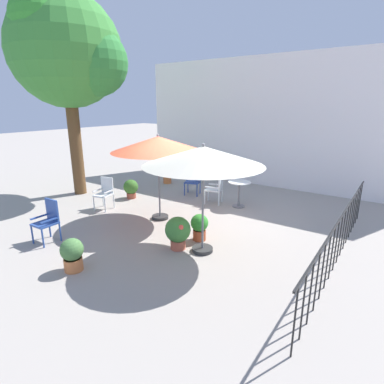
{
  "coord_description": "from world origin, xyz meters",
  "views": [
    {
      "loc": [
        4.24,
        -5.99,
        2.98
      ],
      "look_at": [
        0.0,
        0.12,
        0.82
      ],
      "focal_mm": 28.65,
      "sensor_mm": 36.0,
      "label": 1
    }
  ],
  "objects_px": {
    "potted_plant_4": "(131,188)",
    "potted_plant_0": "(199,226)",
    "shade_tree": "(68,51)",
    "patio_chair_2": "(195,181)",
    "patio_umbrella_0": "(203,157)",
    "potted_plant_1": "(167,173)",
    "patio_chair_0": "(216,188)",
    "patio_umbrella_1": "(158,145)",
    "potted_plant_3": "(178,231)",
    "patio_chair_1": "(48,219)",
    "potted_plant_2": "(72,254)",
    "cafe_table_0": "(239,190)",
    "patio_chair_3": "(105,191)"
  },
  "relations": [
    {
      "from": "patio_chair_0",
      "to": "potted_plant_1",
      "type": "bearing_deg",
      "value": 158.81
    },
    {
      "from": "patio_umbrella_1",
      "to": "patio_chair_0",
      "type": "height_order",
      "value": "patio_umbrella_1"
    },
    {
      "from": "cafe_table_0",
      "to": "potted_plant_4",
      "type": "xyz_separation_m",
      "value": [
        -3.27,
        -1.21,
        -0.19
      ]
    },
    {
      "from": "patio_umbrella_1",
      "to": "patio_chair_1",
      "type": "xyz_separation_m",
      "value": [
        -1.12,
        -2.47,
        -1.45
      ]
    },
    {
      "from": "patio_chair_1",
      "to": "potted_plant_3",
      "type": "xyz_separation_m",
      "value": [
        2.59,
        1.32,
        -0.13
      ]
    },
    {
      "from": "potted_plant_0",
      "to": "potted_plant_1",
      "type": "xyz_separation_m",
      "value": [
        -3.85,
        3.58,
        0.06
      ]
    },
    {
      "from": "patio_umbrella_0",
      "to": "potted_plant_3",
      "type": "height_order",
      "value": "patio_umbrella_0"
    },
    {
      "from": "patio_chair_1",
      "to": "patio_chair_2",
      "type": "relative_size",
      "value": 1.12
    },
    {
      "from": "patio_umbrella_0",
      "to": "potted_plant_4",
      "type": "relative_size",
      "value": 3.87
    },
    {
      "from": "patio_chair_0",
      "to": "potted_plant_0",
      "type": "xyz_separation_m",
      "value": [
        1.03,
        -2.49,
        -0.15
      ]
    },
    {
      "from": "shade_tree",
      "to": "potted_plant_0",
      "type": "bearing_deg",
      "value": -9.03
    },
    {
      "from": "potted_plant_4",
      "to": "potted_plant_0",
      "type": "bearing_deg",
      "value": -21.28
    },
    {
      "from": "shade_tree",
      "to": "patio_chair_2",
      "type": "relative_size",
      "value": 7.3
    },
    {
      "from": "patio_chair_2",
      "to": "potted_plant_1",
      "type": "relative_size",
      "value": 1.21
    },
    {
      "from": "patio_umbrella_0",
      "to": "potted_plant_4",
      "type": "bearing_deg",
      "value": 155.17
    },
    {
      "from": "potted_plant_2",
      "to": "patio_chair_0",
      "type": "bearing_deg",
      "value": 88.18
    },
    {
      "from": "shade_tree",
      "to": "potted_plant_4",
      "type": "relative_size",
      "value": 10.07
    },
    {
      "from": "potted_plant_0",
      "to": "potted_plant_4",
      "type": "distance_m",
      "value": 3.85
    },
    {
      "from": "patio_chair_1",
      "to": "potted_plant_3",
      "type": "bearing_deg",
      "value": 27.09
    },
    {
      "from": "patio_umbrella_1",
      "to": "potted_plant_2",
      "type": "xyz_separation_m",
      "value": [
        0.42,
        -2.94,
        -1.65
      ]
    },
    {
      "from": "patio_umbrella_0",
      "to": "patio_chair_1",
      "type": "height_order",
      "value": "patio_umbrella_0"
    },
    {
      "from": "patio_chair_2",
      "to": "patio_chair_3",
      "type": "bearing_deg",
      "value": -117.08
    },
    {
      "from": "patio_chair_3",
      "to": "potted_plant_1",
      "type": "relative_size",
      "value": 1.31
    },
    {
      "from": "patio_umbrella_0",
      "to": "potted_plant_3",
      "type": "relative_size",
      "value": 3.37
    },
    {
      "from": "potted_plant_1",
      "to": "potted_plant_4",
      "type": "distance_m",
      "value": 2.21
    },
    {
      "from": "patio_chair_3",
      "to": "potted_plant_4",
      "type": "xyz_separation_m",
      "value": [
        -0.13,
        1.15,
        -0.18
      ]
    },
    {
      "from": "cafe_table_0",
      "to": "potted_plant_1",
      "type": "bearing_deg",
      "value": 164.58
    },
    {
      "from": "potted_plant_0",
      "to": "potted_plant_4",
      "type": "xyz_separation_m",
      "value": [
        -3.59,
        1.4,
        -0.0
      ]
    },
    {
      "from": "shade_tree",
      "to": "potted_plant_1",
      "type": "xyz_separation_m",
      "value": [
        1.54,
        2.73,
        -4.11
      ]
    },
    {
      "from": "shade_tree",
      "to": "cafe_table_0",
      "type": "bearing_deg",
      "value": 19.06
    },
    {
      "from": "potted_plant_4",
      "to": "potted_plant_1",
      "type": "bearing_deg",
      "value": 97.0
    },
    {
      "from": "patio_umbrella_0",
      "to": "patio_chair_3",
      "type": "relative_size",
      "value": 2.6
    },
    {
      "from": "potted_plant_2",
      "to": "potted_plant_4",
      "type": "relative_size",
      "value": 1.02
    },
    {
      "from": "patio_chair_2",
      "to": "patio_umbrella_1",
      "type": "bearing_deg",
      "value": -78.22
    },
    {
      "from": "shade_tree",
      "to": "potted_plant_1",
      "type": "relative_size",
      "value": 8.87
    },
    {
      "from": "patio_umbrella_1",
      "to": "potted_plant_4",
      "type": "height_order",
      "value": "patio_umbrella_1"
    },
    {
      "from": "patio_chair_1",
      "to": "patio_umbrella_0",
      "type": "bearing_deg",
      "value": 26.21
    },
    {
      "from": "patio_umbrella_1",
      "to": "potted_plant_3",
      "type": "relative_size",
      "value": 3.36
    },
    {
      "from": "potted_plant_2",
      "to": "potted_plant_4",
      "type": "xyz_separation_m",
      "value": [
        -2.39,
        3.82,
        0.0
      ]
    },
    {
      "from": "patio_umbrella_0",
      "to": "patio_chair_2",
      "type": "height_order",
      "value": "patio_umbrella_0"
    },
    {
      "from": "patio_chair_3",
      "to": "shade_tree",
      "type": "bearing_deg",
      "value": 162.52
    },
    {
      "from": "potted_plant_2",
      "to": "potted_plant_3",
      "type": "distance_m",
      "value": 2.09
    },
    {
      "from": "potted_plant_1",
      "to": "patio_chair_1",
      "type": "bearing_deg",
      "value": -78.44
    },
    {
      "from": "cafe_table_0",
      "to": "patio_chair_3",
      "type": "distance_m",
      "value": 3.93
    },
    {
      "from": "patio_chair_1",
      "to": "patio_chair_3",
      "type": "relative_size",
      "value": 1.04
    },
    {
      "from": "patio_chair_1",
      "to": "potted_plant_3",
      "type": "distance_m",
      "value": 2.91
    },
    {
      "from": "patio_chair_0",
      "to": "patio_chair_2",
      "type": "xyz_separation_m",
      "value": [
        -1.07,
        0.4,
        0.0
      ]
    },
    {
      "from": "patio_umbrella_1",
      "to": "potted_plant_3",
      "type": "distance_m",
      "value": 2.44
    },
    {
      "from": "shade_tree",
      "to": "patio_chair_2",
      "type": "bearing_deg",
      "value": 31.73
    },
    {
      "from": "patio_umbrella_1",
      "to": "potted_plant_3",
      "type": "height_order",
      "value": "patio_umbrella_1"
    }
  ]
}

